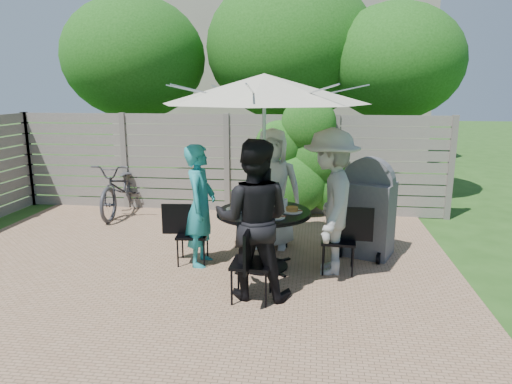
# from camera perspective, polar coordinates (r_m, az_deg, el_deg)

# --- Properties ---
(backyard_envelope) EXTENTS (60.00, 60.00, 5.00)m
(backyard_envelope) POSITION_cam_1_polar(r_m,az_deg,el_deg) (15.64, 1.92, 13.94)
(backyard_envelope) COLOR #244B17
(backyard_envelope) RESTS_ON ground
(patio_table) EXTENTS (1.21, 1.21, 0.77)m
(patio_table) POSITION_cam_1_polar(r_m,az_deg,el_deg) (5.86, 0.97, -4.56)
(patio_table) COLOR black
(patio_table) RESTS_ON ground
(umbrella) EXTENTS (2.60, 2.60, 2.47)m
(umbrella) POSITION_cam_1_polar(r_m,az_deg,el_deg) (5.60, 1.04, 12.77)
(umbrella) COLOR silver
(umbrella) RESTS_ON ground
(chair_back) EXTENTS (0.52, 0.73, 0.98)m
(chair_back) POSITION_cam_1_polar(r_m,az_deg,el_deg) (6.85, 2.08, -4.13)
(chair_back) COLOR black
(chair_back) RESTS_ON ground
(person_back) EXTENTS (0.87, 0.58, 1.75)m
(person_back) POSITION_cam_1_polar(r_m,az_deg,el_deg) (6.57, 1.99, 0.38)
(person_back) COLOR silver
(person_back) RESTS_ON ground
(chair_left) EXTENTS (0.61, 0.44, 0.82)m
(chair_left) POSITION_cam_1_polar(r_m,az_deg,el_deg) (6.15, -8.02, -6.70)
(chair_left) COLOR black
(chair_left) RESTS_ON ground
(person_left) EXTENTS (0.40, 0.60, 1.61)m
(person_left) POSITION_cam_1_polar(r_m,az_deg,el_deg) (5.96, -6.95, -1.74)
(person_left) COLOR teal
(person_left) RESTS_ON ground
(chair_front) EXTENTS (0.44, 0.64, 0.89)m
(chair_front) POSITION_cam_1_polar(r_m,az_deg,el_deg) (5.06, -0.59, -10.75)
(chair_front) COLOR black
(chair_front) RESTS_ON ground
(person_front) EXTENTS (0.88, 0.69, 1.78)m
(person_front) POSITION_cam_1_polar(r_m,az_deg,el_deg) (4.98, -0.35, -3.53)
(person_front) COLOR black
(person_front) RESTS_ON ground
(chair_right) EXTENTS (0.64, 0.44, 0.87)m
(chair_right) POSITION_cam_1_polar(r_m,az_deg,el_deg) (5.90, 10.35, -7.52)
(chair_right) COLOR black
(chair_right) RESTS_ON ground
(person_right) EXTENTS (0.71, 1.20, 1.83)m
(person_right) POSITION_cam_1_polar(r_m,az_deg,el_deg) (5.71, 9.26, -1.29)
(person_right) COLOR #A2A19D
(person_right) RESTS_ON ground
(plate_back) EXTENTS (0.26, 0.26, 0.06)m
(plate_back) POSITION_cam_1_polar(r_m,az_deg,el_deg) (6.14, 1.45, -1.27)
(plate_back) COLOR white
(plate_back) RESTS_ON patio_table
(plate_left) EXTENTS (0.26, 0.26, 0.06)m
(plate_left) POSITION_cam_1_polar(r_m,az_deg,el_deg) (5.85, -2.51, -1.98)
(plate_left) COLOR white
(plate_left) RESTS_ON patio_table
(plate_front) EXTENTS (0.26, 0.26, 0.06)m
(plate_front) POSITION_cam_1_polar(r_m,az_deg,el_deg) (5.45, 0.45, -3.08)
(plate_front) COLOR white
(plate_front) RESTS_ON patio_table
(plate_right) EXTENTS (0.26, 0.26, 0.06)m
(plate_right) POSITION_cam_1_polar(r_m,az_deg,el_deg) (5.75, 4.54, -2.26)
(plate_right) COLOR white
(plate_right) RESTS_ON patio_table
(plate_extra) EXTENTS (0.24, 0.24, 0.06)m
(plate_extra) POSITION_cam_1_polar(r_m,az_deg,el_deg) (5.48, 2.41, -2.99)
(plate_extra) COLOR white
(plate_extra) RESTS_ON patio_table
(glass_back) EXTENTS (0.07, 0.07, 0.14)m
(glass_back) POSITION_cam_1_polar(r_m,az_deg,el_deg) (6.04, 0.34, -1.04)
(glass_back) COLOR silver
(glass_back) RESTS_ON patio_table
(glass_left) EXTENTS (0.07, 0.07, 0.14)m
(glass_left) POSITION_cam_1_polar(r_m,az_deg,el_deg) (5.72, -1.74, -1.84)
(glass_left) COLOR silver
(glass_left) RESTS_ON patio_table
(glass_right) EXTENTS (0.07, 0.07, 0.14)m
(glass_right) POSITION_cam_1_polar(r_m,az_deg,el_deg) (5.85, 3.65, -1.53)
(glass_right) COLOR silver
(glass_right) RESTS_ON patio_table
(syrup_jug) EXTENTS (0.09, 0.09, 0.16)m
(syrup_jug) POSITION_cam_1_polar(r_m,az_deg,el_deg) (5.83, 0.47, -1.44)
(syrup_jug) COLOR #59280C
(syrup_jug) RESTS_ON patio_table
(coffee_cup) EXTENTS (0.08, 0.08, 0.12)m
(coffee_cup) POSITION_cam_1_polar(r_m,az_deg,el_deg) (5.98, 2.23, -1.29)
(coffee_cup) COLOR #C6B293
(coffee_cup) RESTS_ON patio_table
(bicycle) EXTENTS (0.76, 1.92, 0.99)m
(bicycle) POSITION_cam_1_polar(r_m,az_deg,el_deg) (8.83, -16.41, 0.54)
(bicycle) COLOR #333338
(bicycle) RESTS_ON ground
(bbq_grill) EXTENTS (0.83, 0.74, 1.39)m
(bbq_grill) POSITION_cam_1_polar(r_m,az_deg,el_deg) (6.48, 13.73, -2.39)
(bbq_grill) COLOR #535257
(bbq_grill) RESTS_ON ground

